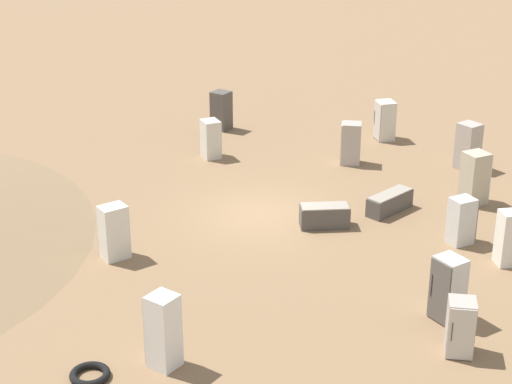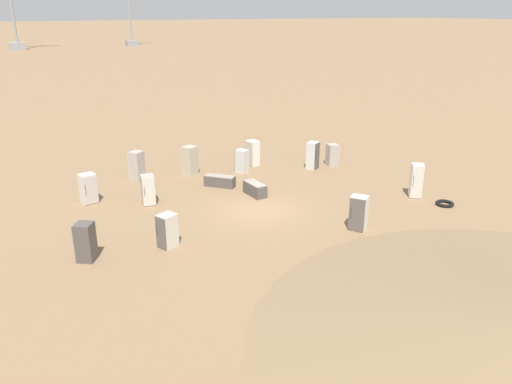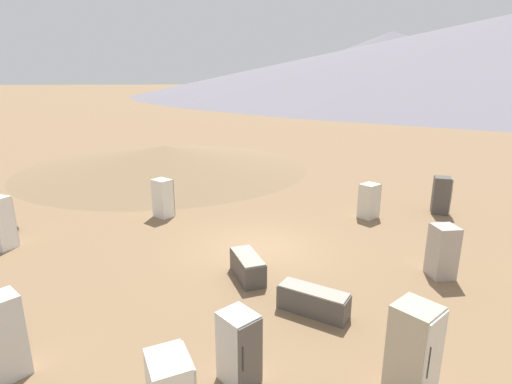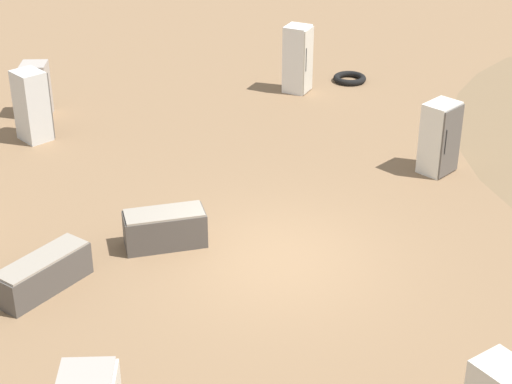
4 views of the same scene
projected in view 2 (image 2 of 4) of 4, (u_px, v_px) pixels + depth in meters
ground_plane at (258, 210)px, 25.65m from camera, size 1000.00×1000.00×0.00m
power_pylon_0 at (130, 15)px, 138.29m from camera, size 9.26×3.17×26.45m
power_pylon_1 at (12, 9)px, 124.11m from camera, size 11.09×3.80×31.68m
discarded_fridge_0 at (88, 189)px, 26.34m from camera, size 0.90×0.83×1.60m
discarded_fridge_1 at (137, 166)px, 29.92m from camera, size 1.00×1.00×1.76m
discarded_fridge_2 at (85, 242)px, 20.23m from camera, size 0.97×0.96×1.63m
discarded_fridge_3 at (148, 190)px, 26.15m from camera, size 0.75×0.81×1.59m
discarded_fridge_4 at (332, 155)px, 32.80m from camera, size 0.78×0.73×1.42m
discarded_fridge_5 at (242, 161)px, 31.33m from camera, size 0.84×0.91×1.47m
discarded_fridge_6 at (220, 181)px, 28.95m from camera, size 1.66×1.69×0.66m
discarded_fridge_7 at (313, 155)px, 32.08m from camera, size 0.95×0.93×1.74m
discarded_fridge_8 at (255, 189)px, 27.58m from camera, size 0.77×1.59×0.72m
discarded_fridge_9 at (416, 181)px, 27.12m from camera, size 0.88×0.90×1.86m
discarded_fridge_10 at (359, 213)px, 23.10m from camera, size 0.94×0.97×1.65m
discarded_fridge_11 at (167, 231)px, 21.47m from camera, size 0.95×0.87×1.48m
discarded_fridge_12 at (253, 153)px, 32.82m from camera, size 0.76×0.88×1.64m
discarded_fridge_13 at (190, 161)px, 30.87m from camera, size 0.98×1.01×1.80m
scrap_tire at (445, 204)px, 26.24m from camera, size 0.94×0.94×0.17m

